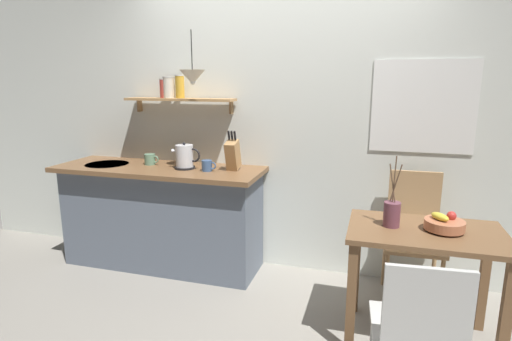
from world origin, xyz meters
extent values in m
plane|color=gray|center=(0.00, 0.00, 0.00)|extent=(14.00, 14.00, 0.00)
cube|color=silver|center=(0.20, 0.65, 1.35)|extent=(6.80, 0.10, 2.70)
cube|color=white|center=(1.13, 0.59, 1.45)|extent=(0.76, 0.01, 0.71)
cube|color=silver|center=(1.13, 0.60, 1.45)|extent=(0.70, 0.01, 0.65)
cube|color=slate|center=(-1.00, 0.32, 0.44)|extent=(1.74, 0.52, 0.88)
cube|color=brown|center=(-1.00, 0.30, 0.90)|extent=(1.83, 0.63, 0.04)
cylinder|color=#B7BABF|center=(-1.51, 0.28, 0.91)|extent=(0.38, 0.38, 0.01)
cube|color=tan|center=(-0.87, 0.49, 1.49)|extent=(1.00, 0.18, 0.02)
cube|color=#99754C|center=(-1.32, 0.57, 1.43)|extent=(0.02, 0.06, 0.12)
cube|color=#99754C|center=(-0.42, 0.57, 1.43)|extent=(0.02, 0.06, 0.12)
cylinder|color=#BC4238|center=(-1.01, 0.49, 1.58)|extent=(0.08, 0.08, 0.16)
cylinder|color=silver|center=(-1.01, 0.49, 1.66)|extent=(0.08, 0.08, 0.01)
cylinder|color=beige|center=(-0.97, 0.49, 1.58)|extent=(0.10, 0.10, 0.17)
cylinder|color=silver|center=(-0.97, 0.49, 1.68)|extent=(0.11, 0.11, 0.01)
cylinder|color=gold|center=(-0.86, 0.49, 1.59)|extent=(0.08, 0.08, 0.19)
cylinder|color=silver|center=(-0.86, 0.49, 1.69)|extent=(0.08, 0.08, 0.01)
cube|color=brown|center=(1.13, -0.23, 0.74)|extent=(0.93, 0.60, 0.03)
cube|color=brown|center=(0.72, -0.48, 0.36)|extent=(0.06, 0.06, 0.72)
cube|color=brown|center=(1.55, -0.48, 0.36)|extent=(0.06, 0.06, 0.72)
cube|color=brown|center=(0.72, 0.02, 0.36)|extent=(0.06, 0.06, 0.72)
cube|color=brown|center=(1.55, 0.02, 0.36)|extent=(0.06, 0.06, 0.72)
cube|color=silver|center=(1.05, -0.84, 0.45)|extent=(0.46, 0.44, 0.03)
cube|color=silver|center=(1.07, -1.03, 0.67)|extent=(0.38, 0.06, 0.40)
cube|color=tan|center=(1.12, 0.32, 0.43)|extent=(0.45, 0.41, 0.03)
cube|color=tan|center=(1.11, 0.50, 0.71)|extent=(0.39, 0.04, 0.52)
cylinder|color=tan|center=(0.94, 0.15, 0.21)|extent=(0.03, 0.03, 0.42)
cylinder|color=tan|center=(1.31, 0.16, 0.21)|extent=(0.03, 0.03, 0.42)
cylinder|color=tan|center=(0.93, 0.48, 0.21)|extent=(0.03, 0.03, 0.42)
cylinder|color=tan|center=(1.30, 0.49, 0.21)|extent=(0.03, 0.03, 0.42)
cylinder|color=#BC704C|center=(1.23, -0.22, 0.76)|extent=(0.11, 0.11, 0.01)
cylinder|color=#BC704C|center=(1.23, -0.22, 0.80)|extent=(0.23, 0.23, 0.06)
ellipsoid|color=yellow|center=(1.20, -0.22, 0.85)|extent=(0.13, 0.14, 0.04)
sphere|color=red|center=(1.27, -0.19, 0.85)|extent=(0.06, 0.06, 0.06)
cylinder|color=brown|center=(0.93, -0.22, 0.83)|extent=(0.10, 0.10, 0.16)
cylinder|color=brown|center=(0.92, -0.22, 1.03)|extent=(0.05, 0.02, 0.24)
cylinder|color=brown|center=(0.93, -0.22, 1.06)|extent=(0.01, 0.01, 0.29)
cylinder|color=brown|center=(0.94, -0.23, 1.04)|extent=(0.06, 0.03, 0.24)
cylinder|color=black|center=(-0.75, 0.30, 0.92)|extent=(0.17, 0.17, 0.02)
cylinder|color=silver|center=(-0.75, 0.30, 1.03)|extent=(0.15, 0.15, 0.19)
sphere|color=black|center=(-0.75, 0.30, 1.13)|extent=(0.02, 0.02, 0.02)
cone|color=silver|center=(-0.84, 0.30, 1.06)|extent=(0.04, 0.04, 0.04)
torus|color=black|center=(-0.66, 0.30, 1.04)|extent=(0.12, 0.02, 0.12)
cube|color=tan|center=(-0.33, 0.35, 1.05)|extent=(0.09, 0.18, 0.26)
cylinder|color=black|center=(-0.36, 0.33, 1.21)|extent=(0.02, 0.04, 0.08)
cylinder|color=black|center=(-0.33, 0.33, 1.21)|extent=(0.02, 0.04, 0.08)
cylinder|color=black|center=(-0.30, 0.33, 1.21)|extent=(0.02, 0.04, 0.08)
cylinder|color=slate|center=(-1.12, 0.37, 0.96)|extent=(0.10, 0.10, 0.09)
torus|color=slate|center=(-1.07, 0.37, 0.96)|extent=(0.07, 0.01, 0.07)
cylinder|color=#3D5B89|center=(-0.53, 0.27, 0.96)|extent=(0.09, 0.09, 0.09)
torus|color=#3D5B89|center=(-0.48, 0.27, 0.96)|extent=(0.06, 0.01, 0.06)
cylinder|color=black|center=(-0.61, 0.22, 1.88)|extent=(0.01, 0.01, 0.30)
cone|color=beige|center=(-0.61, 0.22, 1.68)|extent=(0.20, 0.20, 0.11)
sphere|color=white|center=(-0.61, 0.22, 1.64)|extent=(0.04, 0.04, 0.04)
camera|label=1|loc=(0.81, -2.82, 1.66)|focal=28.97mm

